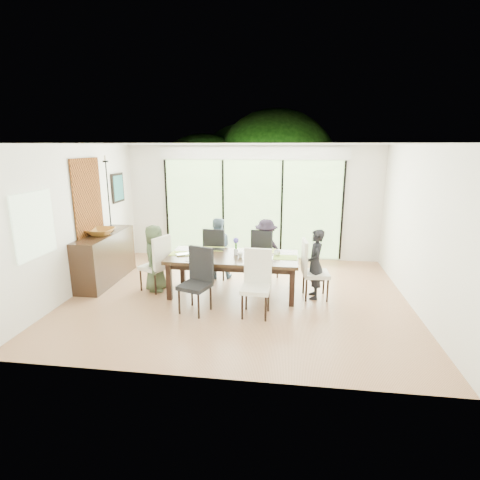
# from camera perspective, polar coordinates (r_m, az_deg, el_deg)

# --- Properties ---
(floor) EXTENTS (6.00, 5.00, 0.01)m
(floor) POSITION_cam_1_polar(r_m,az_deg,el_deg) (6.91, -0.27, -8.61)
(floor) COLOR brown
(floor) RESTS_ON ground
(ceiling) EXTENTS (6.00, 5.00, 0.01)m
(ceiling) POSITION_cam_1_polar(r_m,az_deg,el_deg) (6.37, -0.30, 14.47)
(ceiling) COLOR white
(ceiling) RESTS_ON wall_back
(wall_back) EXTENTS (6.00, 0.02, 2.70)m
(wall_back) POSITION_cam_1_polar(r_m,az_deg,el_deg) (8.96, 1.89, 5.69)
(wall_back) COLOR silver
(wall_back) RESTS_ON floor
(wall_front) EXTENTS (6.00, 0.02, 2.70)m
(wall_front) POSITION_cam_1_polar(r_m,az_deg,el_deg) (4.12, -5.03, -4.63)
(wall_front) COLOR white
(wall_front) RESTS_ON floor
(wall_left) EXTENTS (0.02, 5.00, 2.70)m
(wall_left) POSITION_cam_1_polar(r_m,az_deg,el_deg) (7.53, -23.67, 2.85)
(wall_left) COLOR white
(wall_left) RESTS_ON floor
(wall_right) EXTENTS (0.02, 5.00, 2.70)m
(wall_right) POSITION_cam_1_polar(r_m,az_deg,el_deg) (6.80, 25.74, 1.53)
(wall_right) COLOR white
(wall_right) RESTS_ON floor
(glass_doors) EXTENTS (4.20, 0.02, 2.30)m
(glass_doors) POSITION_cam_1_polar(r_m,az_deg,el_deg) (8.95, 1.86, 4.70)
(glass_doors) COLOR #598C3F
(glass_doors) RESTS_ON wall_back
(blinds_header) EXTENTS (4.40, 0.06, 0.28)m
(blinds_header) POSITION_cam_1_polar(r_m,az_deg,el_deg) (8.82, 1.92, 13.05)
(blinds_header) COLOR white
(blinds_header) RESTS_ON wall_back
(mullion_a) EXTENTS (0.05, 0.04, 2.30)m
(mullion_a) POSITION_cam_1_polar(r_m,az_deg,el_deg) (9.38, -11.07, 4.89)
(mullion_a) COLOR black
(mullion_a) RESTS_ON wall_back
(mullion_b) EXTENTS (0.05, 0.04, 2.30)m
(mullion_b) POSITION_cam_1_polar(r_m,az_deg,el_deg) (9.03, -2.58, 4.79)
(mullion_b) COLOR black
(mullion_b) RESTS_ON wall_back
(mullion_c) EXTENTS (0.05, 0.04, 2.30)m
(mullion_c) POSITION_cam_1_polar(r_m,az_deg,el_deg) (8.90, 6.36, 4.57)
(mullion_c) COLOR black
(mullion_c) RESTS_ON wall_back
(mullion_d) EXTENTS (0.05, 0.04, 2.30)m
(mullion_d) POSITION_cam_1_polar(r_m,az_deg,el_deg) (8.98, 15.34, 4.24)
(mullion_d) COLOR black
(mullion_d) RESTS_ON wall_back
(side_window) EXTENTS (0.02, 0.90, 1.00)m
(side_window) POSITION_cam_1_polar(r_m,az_deg,el_deg) (6.50, -28.85, 2.00)
(side_window) COLOR #8CAD7F
(side_window) RESTS_ON wall_left
(deck) EXTENTS (6.00, 1.80, 0.10)m
(deck) POSITION_cam_1_polar(r_m,az_deg,el_deg) (10.13, 2.33, -1.42)
(deck) COLOR brown
(deck) RESTS_ON ground
(rail_top) EXTENTS (6.00, 0.08, 0.06)m
(rail_top) POSITION_cam_1_polar(r_m,az_deg,el_deg) (10.76, 2.75, 2.80)
(rail_top) COLOR #513522
(rail_top) RESTS_ON deck
(foliage_left) EXTENTS (3.20, 3.20, 3.20)m
(foliage_left) POSITION_cam_1_polar(r_m,az_deg,el_deg) (11.88, -5.56, 8.17)
(foliage_left) COLOR #14380F
(foliage_left) RESTS_ON ground
(foliage_mid) EXTENTS (4.00, 4.00, 4.00)m
(foliage_mid) POSITION_cam_1_polar(r_m,az_deg,el_deg) (12.15, 5.37, 10.01)
(foliage_mid) COLOR #14380F
(foliage_mid) RESTS_ON ground
(foliage_right) EXTENTS (2.80, 2.80, 2.80)m
(foliage_right) POSITION_cam_1_polar(r_m,az_deg,el_deg) (11.48, 14.22, 6.69)
(foliage_right) COLOR #14380F
(foliage_right) RESTS_ON ground
(foliage_far) EXTENTS (3.60, 3.60, 3.60)m
(foliage_far) POSITION_cam_1_polar(r_m,az_deg,el_deg) (12.94, 0.99, 9.52)
(foliage_far) COLOR #14380F
(foliage_far) RESTS_ON ground
(table_top) EXTENTS (2.34, 1.07, 0.06)m
(table_top) POSITION_cam_1_polar(r_m,az_deg,el_deg) (6.81, -1.10, -2.62)
(table_top) COLOR black
(table_top) RESTS_ON floor
(table_apron) EXTENTS (2.15, 0.88, 0.10)m
(table_apron) POSITION_cam_1_polar(r_m,az_deg,el_deg) (6.84, -1.09, -3.33)
(table_apron) COLOR black
(table_apron) RESTS_ON floor
(table_leg_fl) EXTENTS (0.09, 0.09, 0.67)m
(table_leg_fl) POSITION_cam_1_polar(r_m,az_deg,el_deg) (6.78, -10.76, -6.25)
(table_leg_fl) COLOR black
(table_leg_fl) RESTS_ON floor
(table_leg_fr) EXTENTS (0.09, 0.09, 0.67)m
(table_leg_fr) POSITION_cam_1_polar(r_m,az_deg,el_deg) (6.46, 7.93, -7.17)
(table_leg_fr) COLOR black
(table_leg_fr) RESTS_ON floor
(table_leg_bl) EXTENTS (0.09, 0.09, 0.67)m
(table_leg_bl) POSITION_cam_1_polar(r_m,az_deg,el_deg) (7.55, -8.74, -4.01)
(table_leg_bl) COLOR black
(table_leg_bl) RESTS_ON floor
(table_leg_br) EXTENTS (0.09, 0.09, 0.67)m
(table_leg_br) POSITION_cam_1_polar(r_m,az_deg,el_deg) (7.27, 7.91, -4.71)
(table_leg_br) COLOR black
(table_leg_br) RESTS_ON floor
(chair_left_end) EXTENTS (0.59, 0.59, 1.07)m
(chair_left_end) POSITION_cam_1_polar(r_m,az_deg,el_deg) (7.23, -12.95, -3.37)
(chair_left_end) COLOR silver
(chair_left_end) RESTS_ON floor
(chair_right_end) EXTENTS (0.49, 0.49, 1.07)m
(chair_right_end) POSITION_cam_1_polar(r_m,az_deg,el_deg) (6.81, 11.52, -4.39)
(chair_right_end) COLOR silver
(chair_right_end) RESTS_ON floor
(chair_far_left) EXTENTS (0.51, 0.51, 1.07)m
(chair_far_left) POSITION_cam_1_polar(r_m,az_deg,el_deg) (7.74, -3.45, -1.87)
(chair_far_left) COLOR black
(chair_far_left) RESTS_ON floor
(chair_far_right) EXTENTS (0.58, 0.58, 1.07)m
(chair_far_right) POSITION_cam_1_polar(r_m,az_deg,el_deg) (7.62, 3.96, -2.14)
(chair_far_right) COLOR black
(chair_far_right) RESTS_ON floor
(chair_near_left) EXTENTS (0.57, 0.57, 1.07)m
(chair_near_left) POSITION_cam_1_polar(r_m,az_deg,el_deg) (6.15, -6.94, -6.24)
(chair_near_left) COLOR black
(chair_near_left) RESTS_ON floor
(chair_near_right) EXTENTS (0.47, 0.47, 1.07)m
(chair_near_right) POSITION_cam_1_polar(r_m,az_deg,el_deg) (5.99, 2.43, -6.71)
(chair_near_right) COLOR white
(chair_near_right) RESTS_ON floor
(person_left_end) EXTENTS (0.37, 0.59, 1.26)m
(person_left_end) POSITION_cam_1_polar(r_m,az_deg,el_deg) (7.20, -12.84, -2.67)
(person_left_end) COLOR #405035
(person_left_end) RESTS_ON floor
(person_right_end) EXTENTS (0.40, 0.61, 1.26)m
(person_right_end) POSITION_cam_1_polar(r_m,az_deg,el_deg) (6.78, 11.39, -3.64)
(person_right_end) COLOR black
(person_right_end) RESTS_ON floor
(person_far_left) EXTENTS (0.65, 0.47, 1.26)m
(person_far_left) POSITION_cam_1_polar(r_m,az_deg,el_deg) (7.69, -3.49, -1.24)
(person_far_left) COLOR slate
(person_far_left) RESTS_ON floor
(person_far_right) EXTENTS (0.65, 0.47, 1.26)m
(person_far_right) POSITION_cam_1_polar(r_m,az_deg,el_deg) (7.57, 3.96, -1.50)
(person_far_right) COLOR #241C2A
(person_far_right) RESTS_ON floor
(placemat_left) EXTENTS (0.43, 0.31, 0.01)m
(placemat_left) POSITION_cam_1_polar(r_m,az_deg,el_deg) (7.00, -8.81, -2.05)
(placemat_left) COLOR #95AC3D
(placemat_left) RESTS_ON table_top
(placemat_right) EXTENTS (0.43, 0.31, 0.01)m
(placemat_right) POSITION_cam_1_polar(r_m,az_deg,el_deg) (6.73, 6.93, -2.65)
(placemat_right) COLOR #86A83C
(placemat_right) RESTS_ON table_top
(placemat_far_l) EXTENTS (0.43, 0.31, 0.01)m
(placemat_far_l) POSITION_cam_1_polar(r_m,az_deg,el_deg) (7.26, -4.14, -1.33)
(placemat_far_l) COLOR #ACC044
(placemat_far_l) RESTS_ON table_top
(placemat_far_r) EXTENTS (0.43, 0.31, 0.01)m
(placemat_far_r) POSITION_cam_1_polar(r_m,az_deg,el_deg) (7.13, 3.76, -1.62)
(placemat_far_r) COLOR #B2C747
(placemat_far_r) RESTS_ON table_top
(placemat_paper) EXTENTS (0.43, 0.31, 0.01)m
(placemat_paper) POSITION_cam_1_polar(r_m,az_deg,el_deg) (6.63, -6.20, -2.91)
(placemat_paper) COLOR white
(placemat_paper) RESTS_ON table_top
(tablet_far_l) EXTENTS (0.25, 0.18, 0.01)m
(tablet_far_l) POSITION_cam_1_polar(r_m,az_deg,el_deg) (7.19, -3.44, -1.40)
(tablet_far_l) COLOR black
(tablet_far_l) RESTS_ON table_top
(tablet_far_r) EXTENTS (0.23, 0.17, 0.01)m
(tablet_far_r) POSITION_cam_1_polar(r_m,az_deg,el_deg) (7.08, 3.33, -1.65)
(tablet_far_r) COLOR black
(tablet_far_r) RESTS_ON table_top
(papers) EXTENTS (0.29, 0.21, 0.00)m
(papers) POSITION_cam_1_polar(r_m,az_deg,el_deg) (6.69, 4.78, -2.71)
(papers) COLOR white
(papers) RESTS_ON table_top
(platter_base) EXTENTS (0.25, 0.25, 0.02)m
(platter_base) POSITION_cam_1_polar(r_m,az_deg,el_deg) (6.62, -6.20, -2.79)
(platter_base) COLOR white
(platter_base) RESTS_ON table_top
(platter_snacks) EXTENTS (0.20, 0.20, 0.01)m
(platter_snacks) POSITION_cam_1_polar(r_m,az_deg,el_deg) (6.62, -6.21, -2.64)
(platter_snacks) COLOR orange
(platter_snacks) RESTS_ON table_top
(vase) EXTENTS (0.08, 0.08, 0.12)m
(vase) POSITION_cam_1_polar(r_m,az_deg,el_deg) (6.83, -0.62, -1.81)
(vase) COLOR silver
(vase) RESTS_ON table_top
(hyacinth_stems) EXTENTS (0.04, 0.04, 0.16)m
(hyacinth_stems) POSITION_cam_1_polar(r_m,az_deg,el_deg) (6.80, -0.63, -0.86)
(hyacinth_stems) COLOR #337226
(hyacinth_stems) RESTS_ON table_top
(hyacinth_blooms) EXTENTS (0.11, 0.11, 0.11)m
(hyacinth_blooms) POSITION_cam_1_polar(r_m,az_deg,el_deg) (6.77, -0.63, -0.07)
(hyacinth_blooms) COLOR #5B4CC0
(hyacinth_blooms) RESTS_ON table_top
(laptop) EXTENTS (0.38, 0.35, 0.03)m
(laptop) POSITION_cam_1_polar(r_m,az_deg,el_deg) (6.88, -8.24, -2.24)
(laptop) COLOR silver
(laptop) RESTS_ON table_top
(cup_a) EXTENTS (0.17, 0.17, 0.09)m
(cup_a) POSITION_cam_1_polar(r_m,az_deg,el_deg) (7.07, -6.54, -1.45)
(cup_a) COLOR white
(cup_a) RESTS_ON table_top
(cup_b) EXTENTS (0.14, 0.14, 0.09)m
(cup_b) POSITION_cam_1_polar(r_m,az_deg,el_deg) (6.68, 0.05, -2.31)
(cup_b) COLOR white
(cup_b) RESTS_ON table_top
(cup_c) EXTENTS (0.13, 0.13, 0.09)m
(cup_c) POSITION_cam_1_polar(r_m,az_deg,el_deg) (6.82, 5.69, -2.01)
(cup_c) COLOR white
(cup_c) RESTS_ON table_top
(book) EXTENTS (0.17, 0.23, 0.02)m
(book) POSITION_cam_1_polar(r_m,az_deg,el_deg) (6.82, 1.04, -2.28)
(book) COLOR white
(book) RESTS_ON table_top
(sideboard) EXTENTS (0.49, 1.75, 0.98)m
(sideboard) POSITION_cam_1_polar(r_m,az_deg,el_deg) (7.99, -19.83, -2.53)
(sideboard) COLOR black
(sideboard) RESTS_ON floor
(bowl) EXTENTS (0.52, 0.52, 0.13)m
(bowl) POSITION_cam_1_polar(r_m,az_deg,el_deg) (7.77, -20.50, 1.19)
(bowl) COLOR brown
(bowl) RESTS_ON sideboard
(candlestick_base) EXTENTS (0.11, 0.11, 0.04)m
(candlestick_base) POSITION_cam_1_polar(r_m,az_deg,el_deg) (8.17, -19.03, 1.62)
(candlestick_base) COLOR black
(candlestick_base) RESTS_ON sideboard
(candlestick_shaft) EXTENTS (0.03, 0.03, 1.37)m
(candlestick_shaft) POSITION_cam_1_polar(r_m,az_deg,el_deg) (8.06, -19.42, 6.40)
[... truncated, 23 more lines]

